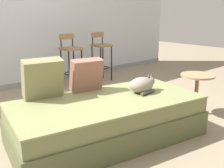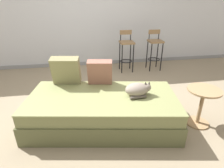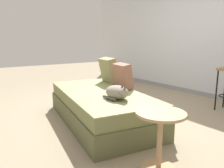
{
  "view_description": "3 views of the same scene",
  "coord_description": "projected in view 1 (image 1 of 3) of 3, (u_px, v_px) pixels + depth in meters",
  "views": [
    {
      "loc": [
        -1.67,
        -2.41,
        1.34
      ],
      "look_at": [
        0.15,
        -0.3,
        0.57
      ],
      "focal_mm": 42.0,
      "sensor_mm": 36.0,
      "label": 1
    },
    {
      "loc": [
        -0.24,
        -2.61,
        1.67
      ],
      "look_at": [
        0.15,
        -0.3,
        0.57
      ],
      "focal_mm": 30.0,
      "sensor_mm": 36.0,
      "label": 2
    },
    {
      "loc": [
        2.57,
        -2.02,
        1.15
      ],
      "look_at": [
        0.15,
        -0.3,
        0.57
      ],
      "focal_mm": 35.0,
      "sensor_mm": 36.0,
      "label": 3
    }
  ],
  "objects": [
    {
      "name": "ground_plane",
      "position": [
        87.0,
        126.0,
        3.17
      ],
      "size": [
        16.0,
        16.0,
        0.0
      ],
      "primitive_type": "plane",
      "color": "gray",
      "rests_on": "ground"
    },
    {
      "name": "wall_back_panel",
      "position": [
        8.0,
        14.0,
        4.47
      ],
      "size": [
        8.0,
        0.1,
        2.6
      ],
      "primitive_type": "cube",
      "color": "silver",
      "rests_on": "ground"
    },
    {
      "name": "wall_baseboard_trim",
      "position": [
        16.0,
        85.0,
        4.76
      ],
      "size": [
        8.0,
        0.02,
        0.09
      ],
      "primitive_type": "cube",
      "color": "gray",
      "rests_on": "ground"
    },
    {
      "name": "couch",
      "position": [
        108.0,
        119.0,
        2.82
      ],
      "size": [
        2.16,
        1.31,
        0.45
      ],
      "color": "brown",
      "rests_on": "ground"
    },
    {
      "name": "throw_pillow_corner",
      "position": [
        43.0,
        78.0,
        2.75
      ],
      "size": [
        0.44,
        0.3,
        0.43
      ],
      "color": "#847F56",
      "rests_on": "couch"
    },
    {
      "name": "throw_pillow_middle",
      "position": [
        86.0,
        75.0,
        3.01
      ],
      "size": [
        0.39,
        0.25,
        0.38
      ],
      "color": "#936051",
      "rests_on": "couch"
    },
    {
      "name": "cat",
      "position": [
        142.0,
        85.0,
        3.0
      ],
      "size": [
        0.36,
        0.27,
        0.2
      ],
      "color": "gray",
      "rests_on": "couch"
    },
    {
      "name": "bar_stool_near_window",
      "position": [
        71.0,
        56.0,
        4.71
      ],
      "size": [
        0.32,
        0.32,
        0.96
      ],
      "color": "black",
      "rests_on": "ground"
    },
    {
      "name": "bar_stool_by_doorway",
      "position": [
        101.0,
        52.0,
        5.15
      ],
      "size": [
        0.32,
        0.32,
        0.95
      ],
      "color": "black",
      "rests_on": "ground"
    },
    {
      "name": "side_table",
      "position": [
        197.0,
        89.0,
        3.46
      ],
      "size": [
        0.44,
        0.44,
        0.55
      ],
      "color": "tan",
      "rests_on": "ground"
    }
  ]
}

